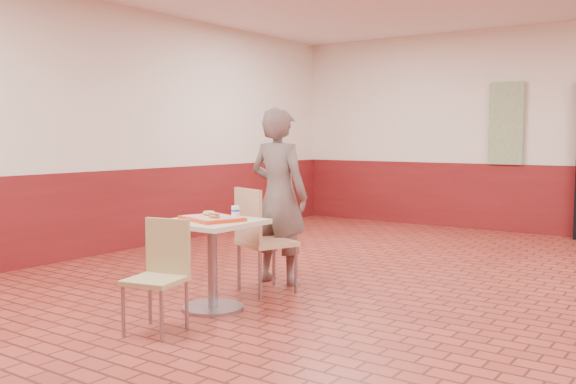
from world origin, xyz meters
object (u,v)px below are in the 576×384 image
Objects in this scene: serving_tray at (212,218)px; paper_cup at (235,211)px; ring_donut at (209,213)px; main_table at (212,249)px; chair_main_front at (160,269)px; chair_main_back at (259,235)px; long_john_donut at (214,216)px; customer at (279,196)px.

serving_tray is 5.78× the size of paper_cup.
ring_donut is at bearing -160.69° from paper_cup.
serving_tray is at bearing -33.79° from ring_donut.
paper_cup is (0.14, 0.13, 0.31)m from main_table.
paper_cup is (0.14, 0.13, 0.06)m from serving_tray.
chair_main_back reaches higher than chair_main_front.
chair_main_back is 0.62m from paper_cup.
long_john_donut is (0.00, 0.59, 0.33)m from chair_main_front.
customer is at bearing 92.46° from ring_donut.
serving_tray is at bearing 144.17° from long_john_donut.
ring_donut is at bearing 91.28° from customer.
chair_main_back is at bearing 82.15° from chair_main_front.
customer reaches higher than chair_main_front.
main_table is at bearing 144.17° from long_john_donut.
chair_main_front reaches higher than ring_donut.
chair_main_front is at bearing 115.76° from chair_main_back.
serving_tray is (-0.00, 0.00, 0.26)m from main_table.
long_john_donut is (0.10, -0.71, 0.25)m from chair_main_back.
paper_cup reaches higher than main_table.
customer is 1.10m from serving_tray.
chair_main_back is 11.54× the size of paper_cup.
chair_main_back is at bearing 98.16° from long_john_donut.
customer is (-0.10, 0.43, 0.31)m from chair_main_back.
ring_donut is 0.19m from long_john_donut.
ring_donut is 0.23m from paper_cup.
long_john_donut is at bearing 98.88° from customer.
chair_main_front is 0.85m from paper_cup.
chair_main_back is 0.70m from serving_tray.
ring_donut is at bearing 106.06° from chair_main_back.
ring_donut reaches higher than main_table.
long_john_donut is (0.08, -0.05, 0.03)m from serving_tray.
customer reaches higher than chair_main_back.
chair_main_back reaches higher than long_john_donut.
paper_cup is at bearing 44.31° from main_table.
paper_cup is (0.06, 0.77, 0.36)m from chair_main_front.
paper_cup reaches higher than chair_main_front.
paper_cup is at bearing 19.31° from ring_donut.
chair_main_front is (0.07, -0.64, -0.04)m from main_table.
serving_tray is 4.56× the size of ring_donut.
main_table is 5.42× the size of long_john_donut.
paper_cup is (0.22, 0.08, 0.03)m from ring_donut.
customer is 20.45× the size of paper_cup.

